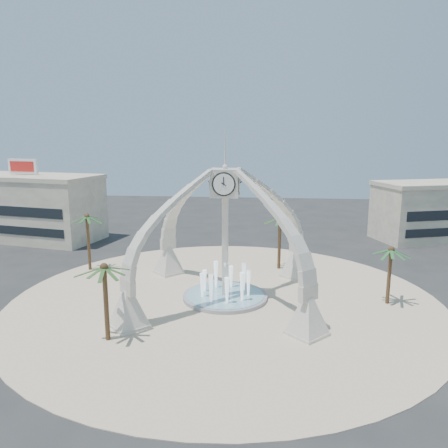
# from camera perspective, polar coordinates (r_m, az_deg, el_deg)

# --- Properties ---
(ground) EXTENTS (140.00, 140.00, 0.00)m
(ground) POSITION_cam_1_polar(r_m,az_deg,el_deg) (42.03, 0.14, -9.74)
(ground) COLOR #282828
(ground) RESTS_ON ground
(plaza) EXTENTS (40.00, 40.00, 0.06)m
(plaza) POSITION_cam_1_polar(r_m,az_deg,el_deg) (42.01, 0.14, -9.70)
(plaza) COLOR beige
(plaza) RESTS_ON ground
(clock_tower) EXTENTS (17.94, 17.94, 16.30)m
(clock_tower) POSITION_cam_1_polar(r_m,az_deg,el_deg) (40.14, 0.15, -1.07)
(clock_tower) COLOR beige
(clock_tower) RESTS_ON ground
(fountain) EXTENTS (8.00, 8.00, 3.62)m
(fountain) POSITION_cam_1_polar(r_m,az_deg,el_deg) (41.92, 0.14, -9.37)
(fountain) COLOR #99999C
(fountain) RESTS_ON ground
(building_nw) EXTENTS (23.75, 13.73, 11.90)m
(building_nw) POSITION_cam_1_polar(r_m,az_deg,el_deg) (71.51, -24.39, 2.08)
(building_nw) COLOR beige
(building_nw) RESTS_ON ground
(building_ne) EXTENTS (21.87, 14.17, 8.60)m
(building_ne) POSITION_cam_1_polar(r_m,az_deg,el_deg) (72.73, 26.80, 1.60)
(building_ne) COLOR beige
(building_ne) RESTS_ON ground
(palm_east) EXTENTS (4.63, 4.63, 5.86)m
(palm_east) POSITION_cam_1_polar(r_m,az_deg,el_deg) (42.01, 20.99, -3.22)
(palm_east) COLOR brown
(palm_east) RESTS_ON ground
(palm_west) EXTENTS (4.34, 4.34, 7.00)m
(palm_west) POSITION_cam_1_polar(r_m,az_deg,el_deg) (51.46, -17.47, 0.86)
(palm_west) COLOR brown
(palm_west) RESTS_ON ground
(palm_north) EXTENTS (4.37, 4.37, 6.82)m
(palm_north) POSITION_cam_1_polar(r_m,az_deg,el_deg) (50.01, 7.33, 0.76)
(palm_north) COLOR brown
(palm_north) RESTS_ON ground
(palm_south) EXTENTS (4.27, 4.27, 6.49)m
(palm_south) POSITION_cam_1_polar(r_m,az_deg,el_deg) (33.23, -15.39, -5.59)
(palm_south) COLOR brown
(palm_south) RESTS_ON ground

